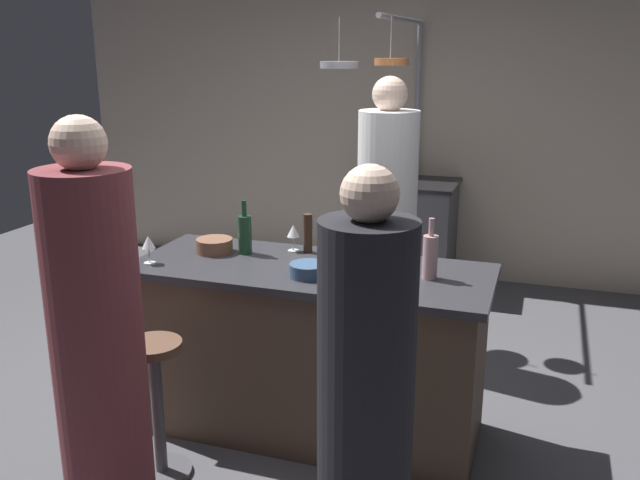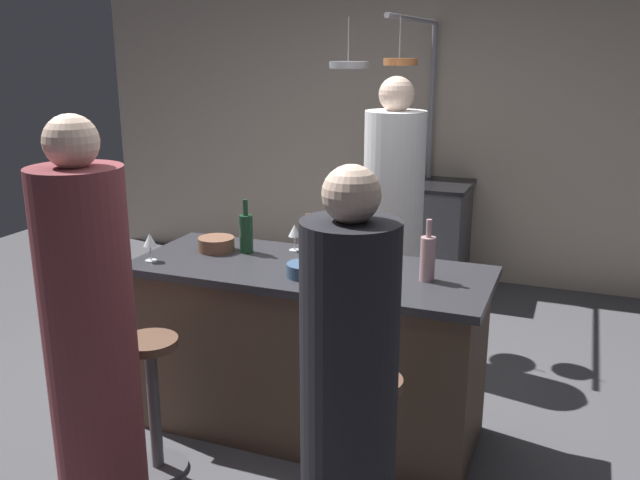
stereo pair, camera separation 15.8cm
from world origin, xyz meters
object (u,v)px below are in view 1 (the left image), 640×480
stove_range (407,233)px  chef (386,230)px  guest_left (98,350)px  wine_bottle_green (245,233)px  mixing_bowl_blue (308,270)px  guest_right (365,408)px  bar_stool_left (157,403)px  bar_stool_right (379,444)px  wine_bottle_white (345,236)px  mixing_bowl_wooden (215,245)px  pepper_mill (308,233)px  wine_bottle_rose (430,256)px  wine_glass_near_right_guest (293,232)px  wine_glass_near_left_guest (148,244)px

stove_range → chef: 1.44m
guest_left → wine_bottle_green: size_ratio=5.97×
guest_left → mixing_bowl_blue: (0.58, 0.84, 0.13)m
guest_right → bar_stool_left: (-1.08, 0.36, -0.37)m
bar_stool_right → wine_bottle_white: (-0.39, 0.80, 0.65)m
wine_bottle_green → mixing_bowl_wooden: size_ratio=1.48×
bar_stool_right → pepper_mill: bearing=125.7°
guest_right → guest_left: 1.10m
chef → wine_bottle_rose: chef is taller
chef → wine_glass_near_right_guest: bearing=-110.7°
guest_left → wine_bottle_rose: (1.14, 1.00, 0.21)m
stove_range → pepper_mill: bearing=-92.5°
guest_left → wine_bottle_green: (0.14, 1.10, 0.21)m
pepper_mill → wine_bottle_white: bearing=-13.7°
wine_bottle_white → guest_left: bearing=-119.9°
wine_glass_near_right_guest → mixing_bowl_wooden: size_ratio=0.75×
guest_left → pepper_mill: (0.45, 1.22, 0.21)m
wine_bottle_green → mixing_bowl_wooden: 0.18m
chef → wine_glass_near_right_guest: size_ratio=12.28×
bar_stool_left → wine_glass_near_right_guest: (0.35, 0.85, 0.63)m
stove_range → pepper_mill: pepper_mill is taller
wine_bottle_green → mixing_bowl_blue: bearing=-29.5°
wine_bottle_rose → wine_glass_near_left_guest: wine_bottle_rose is taller
pepper_mill → wine_glass_near_right_guest: bearing=-175.1°
stove_range → wine_bottle_rose: bearing=-76.3°
stove_range → mixing_bowl_blue: (0.04, -2.59, 0.49)m
stove_range → mixing_bowl_blue: bearing=-89.1°
wine_bottle_rose → wine_bottle_white: bearing=160.0°
chef → wine_glass_near_right_guest: 0.91m
chef → wine_glass_near_left_guest: size_ratio=12.28×
guest_left → bar_stool_right: bearing=19.0°
wine_glass_near_left_guest → mixing_bowl_blue: 0.84m
chef → guest_right: 2.09m
mixing_bowl_wooden → wine_bottle_green: bearing=11.5°
wine_bottle_green → wine_bottle_rose: (1.00, -0.10, 0.00)m
wine_bottle_green → wine_bottle_white: bearing=7.6°
wine_glass_near_right_guest → guest_left: bearing=-106.7°
wine_glass_near_left_guest → mixing_bowl_wooden: wine_glass_near_left_guest is taller
chef → wine_bottle_white: size_ratio=5.58×
wine_bottle_rose → bar_stool_left: bearing=-150.6°
guest_left → mixing_bowl_blue: size_ratio=9.52×
mixing_bowl_wooden → wine_glass_near_left_guest: bearing=-127.7°
guest_left → bar_stool_left: bearing=88.3°
wine_bottle_green → pepper_mill: bearing=22.3°
bar_stool_right → guest_right: 0.52m
mixing_bowl_wooden → mixing_bowl_blue: 0.65m
mixing_bowl_blue → bar_stool_left: bearing=-140.0°
guest_right → wine_bottle_rose: bearing=87.6°
chef → wine_glass_near_right_guest: chef is taller
stove_range → guest_left: (-0.54, -3.44, 0.35)m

